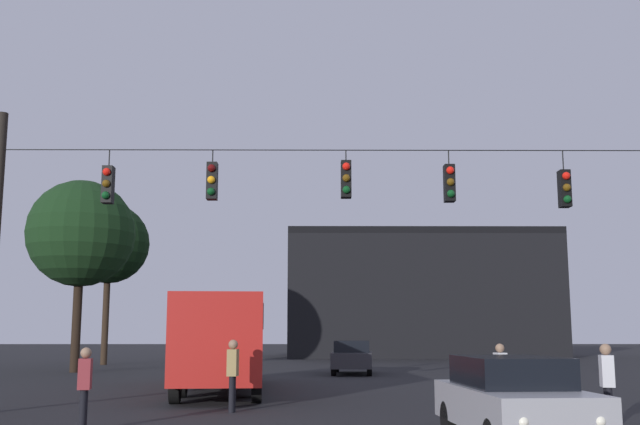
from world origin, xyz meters
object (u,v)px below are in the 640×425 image
tree_left_silhouette (109,244)px  car_far_left (352,357)px  pedestrian_crossing_left (85,384)px  tree_behind_building (81,234)px  city_bus (223,334)px  pedestrian_crossing_center (501,373)px  pedestrian_near_bus (233,371)px  pedestrian_crossing_right (607,381)px  car_near_right (513,399)px

tree_left_silhouette → car_far_left: bearing=-34.5°
car_far_left → pedestrian_crossing_left: size_ratio=2.71×
tree_left_silhouette → tree_behind_building: bearing=-83.9°
city_bus → tree_left_silhouette: 22.36m
pedestrian_crossing_left → pedestrian_crossing_center: size_ratio=0.99×
pedestrian_crossing_center → car_far_left: bearing=100.0°
car_far_left → tree_left_silhouette: bearing=145.5°
city_bus → pedestrian_near_bus: city_bus is taller
city_bus → pedestrian_near_bus: bearing=-80.9°
pedestrian_crossing_left → pedestrian_crossing_right: bearing=0.5°
tree_behind_building → pedestrian_crossing_center: bearing=-47.8°
city_bus → car_far_left: bearing=64.2°
pedestrian_crossing_center → tree_behind_building: size_ratio=0.18×
city_bus → pedestrian_crossing_center: 10.01m
pedestrian_crossing_left → pedestrian_crossing_center: pedestrian_crossing_center is taller
pedestrian_crossing_center → tree_behind_building: bearing=132.2°
city_bus → pedestrian_crossing_left: size_ratio=6.80×
city_bus → car_near_right: (6.50, -11.88, -1.07)m
pedestrian_crossing_right → tree_left_silhouette: bearing=122.0°
pedestrian_crossing_right → city_bus: bearing=132.5°
pedestrian_near_bus → tree_behind_building: 20.97m
city_bus → car_near_right: bearing=-61.3°
city_bus → pedestrian_crossing_left: (-1.56, -9.89, -0.94)m
car_near_right → pedestrian_crossing_left: pedestrian_crossing_left is taller
pedestrian_crossing_center → pedestrian_crossing_right: size_ratio=0.97×
pedestrian_crossing_right → car_far_left: bearing=102.0°
pedestrian_near_bus → tree_left_silhouette: size_ratio=0.18×
car_far_left → pedestrian_crossing_center: size_ratio=2.68×
pedestrian_near_bus → tree_behind_building: bearing=118.1°
pedestrian_crossing_left → car_near_right: bearing=-13.9°
city_bus → tree_behind_building: size_ratio=1.19×
tree_behind_building → pedestrian_crossing_left: bearing=-72.0°
pedestrian_crossing_center → tree_behind_building: tree_behind_building is taller
car_near_right → tree_left_silhouette: tree_left_silhouette is taller
pedestrian_crossing_left → tree_left_silhouette: 31.14m
car_far_left → tree_behind_building: (-13.26, 1.51, 5.90)m
pedestrian_crossing_right → pedestrian_near_bus: (-7.95, 3.40, 0.03)m
pedestrian_crossing_center → pedestrian_near_bus: pedestrian_near_bus is taller
city_bus → pedestrian_near_bus: size_ratio=6.36×
car_far_left → pedestrian_near_bus: size_ratio=2.53×
pedestrian_crossing_right → tree_behind_building: (-17.46, 21.20, 5.72)m
city_bus → tree_left_silhouette: tree_left_silhouette is taller
car_near_right → tree_left_silhouette: bearing=116.7°
car_near_right → pedestrian_crossing_center: size_ratio=2.67×
city_bus → pedestrian_crossing_center: (7.65, -6.40, -0.93)m
car_near_right → pedestrian_crossing_left: (-8.06, 2.00, 0.13)m
pedestrian_crossing_center → pedestrian_near_bus: 6.62m
car_near_right → pedestrian_near_bus: 7.76m
city_bus → car_far_left: city_bus is taller
pedestrian_crossing_left → pedestrian_crossing_right: size_ratio=0.96×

